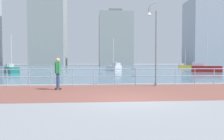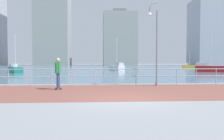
% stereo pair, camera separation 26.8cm
% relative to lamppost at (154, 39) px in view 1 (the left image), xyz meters
% --- Properties ---
extents(ground, '(220.00, 220.00, 0.00)m').
position_rel_lamppost_xyz_m(ground, '(-2.51, 34.96, -3.02)').
color(ground, gray).
extents(brick_paving, '(28.00, 6.25, 0.01)m').
position_rel_lamppost_xyz_m(brick_paving, '(-2.51, -2.48, -3.02)').
color(brick_paving, brown).
rests_on(brick_paving, ground).
extents(harbor_water, '(180.00, 88.00, 0.00)m').
position_rel_lamppost_xyz_m(harbor_water, '(-2.51, 45.64, -3.02)').
color(harbor_water, slate).
rests_on(harbor_water, ground).
extents(waterfront_railing, '(25.25, 0.06, 1.11)m').
position_rel_lamppost_xyz_m(waterfront_railing, '(-2.51, 0.64, -2.26)').
color(waterfront_railing, '#9EADB7').
rests_on(waterfront_railing, ground).
extents(lamppost, '(0.80, 0.42, 5.46)m').
position_rel_lamppost_xyz_m(lamppost, '(0.00, 0.00, 0.00)').
color(lamppost, gray).
rests_on(lamppost, ground).
extents(skateboarder, '(0.41, 0.56, 1.78)m').
position_rel_lamppost_xyz_m(skateboarder, '(-5.92, -1.58, -1.95)').
color(skateboarder, black).
rests_on(skateboarder, ground).
extents(sailboat_gray, '(2.66, 4.34, 5.83)m').
position_rel_lamppost_xyz_m(sailboat_gray, '(-0.28, 25.56, -2.47)').
color(sailboat_gray, white).
rests_on(sailboat_gray, ground).
extents(sailboat_white, '(4.50, 2.92, 6.07)m').
position_rel_lamppost_xyz_m(sailboat_white, '(13.29, 18.63, -2.44)').
color(sailboat_white, '#B21E1E').
rests_on(sailboat_white, ground).
extents(sailboat_yellow, '(3.12, 3.87, 5.41)m').
position_rel_lamppost_xyz_m(sailboat_yellow, '(-15.48, 18.06, -2.51)').
color(sailboat_yellow, '#197266').
rests_on(sailboat_yellow, ground).
extents(sailboat_navy, '(3.40, 1.66, 4.58)m').
position_rel_lamppost_xyz_m(sailboat_navy, '(19.04, 39.83, -2.59)').
color(sailboat_navy, gold).
rests_on(sailboat_navy, ground).
extents(tower_steel, '(14.33, 13.86, 49.29)m').
position_rel_lamppost_xyz_m(tower_steel, '(-23.34, 84.91, 20.79)').
color(tower_steel, '#939993').
rests_on(tower_steel, ground).
extents(tower_slate, '(14.61, 13.73, 30.47)m').
position_rel_lamppost_xyz_m(tower_slate, '(44.99, 80.40, 11.38)').
color(tower_slate, '#A3A8B2').
rests_on(tower_slate, ground).
extents(tower_brick, '(14.42, 16.24, 24.93)m').
position_rel_lamppost_xyz_m(tower_brick, '(5.92, 86.30, 8.61)').
color(tower_brick, '#939993').
rests_on(tower_brick, ground).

